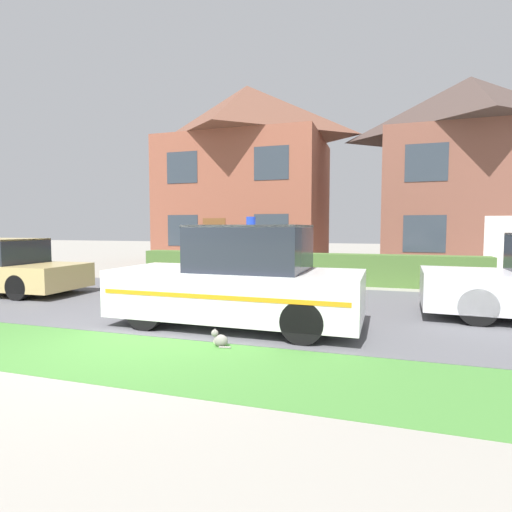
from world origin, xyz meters
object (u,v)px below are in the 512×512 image
at_px(police_car, 240,281).
at_px(house_right, 467,173).
at_px(wheelie_bin, 213,263).
at_px(house_left, 247,174).
at_px(cat, 219,339).

distance_m(police_car, house_right, 13.07).
bearing_deg(police_car, wheelie_bin, -61.80).
height_order(police_car, house_left, house_left).
height_order(house_left, house_right, house_left).
bearing_deg(house_left, house_right, -0.26).
xyz_separation_m(house_left, house_right, (9.28, -0.04, -0.32)).
bearing_deg(house_right, police_car, -115.81).
xyz_separation_m(police_car, cat, (0.12, -1.21, -0.69)).
relative_size(cat, wheelie_bin, 0.30).
bearing_deg(house_left, police_car, -71.86).
bearing_deg(cat, house_right, -125.13).
relative_size(house_left, wheelie_bin, 8.05).
relative_size(house_left, house_right, 1.08).
bearing_deg(cat, wheelie_bin, -77.75).
bearing_deg(house_right, house_left, 179.74).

